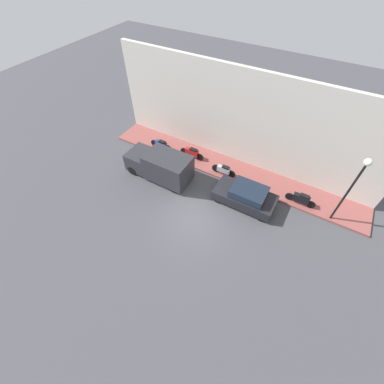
% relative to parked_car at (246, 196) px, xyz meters
% --- Properties ---
extents(ground_plane, '(60.00, 60.00, 0.00)m').
position_rel_parked_car_xyz_m(ground_plane, '(-2.72, 2.16, -0.66)').
color(ground_plane, '#47474C').
extents(sidewalk, '(2.34, 18.91, 0.15)m').
position_rel_parked_car_xyz_m(sidewalk, '(2.34, 2.16, -0.59)').
color(sidewalk, '#934C47').
rests_on(sidewalk, ground_plane).
extents(building_facade, '(0.30, 18.91, 6.81)m').
position_rel_parked_car_xyz_m(building_facade, '(3.67, 2.16, 2.74)').
color(building_facade, silver).
rests_on(building_facade, ground_plane).
extents(parked_car, '(1.84, 3.87, 1.38)m').
position_rel_parked_car_xyz_m(parked_car, '(0.00, 0.00, 0.00)').
color(parked_car, black).
rests_on(parked_car, ground_plane).
extents(delivery_van, '(1.93, 4.63, 2.02)m').
position_rel_parked_car_xyz_m(delivery_van, '(-0.65, 6.11, 0.36)').
color(delivery_van, '#2D2D33').
rests_on(delivery_van, ground_plane).
extents(motorcycle_blue, '(0.30, 1.84, 0.74)m').
position_rel_parked_car_xyz_m(motorcycle_blue, '(1.78, 7.72, -0.12)').
color(motorcycle_blue, navy).
rests_on(motorcycle_blue, sidewalk).
extents(scooter_silver, '(0.30, 1.77, 0.78)m').
position_rel_parked_car_xyz_m(scooter_silver, '(1.58, 2.26, -0.10)').
color(scooter_silver, '#B7B7BF').
rests_on(scooter_silver, sidewalk).
extents(motorcycle_red, '(0.30, 1.94, 0.83)m').
position_rel_parked_car_xyz_m(motorcycle_red, '(2.07, 5.12, -0.07)').
color(motorcycle_red, '#B21E1E').
rests_on(motorcycle_red, sidewalk).
extents(motorcycle_black, '(0.30, 1.89, 0.83)m').
position_rel_parked_car_xyz_m(motorcycle_black, '(1.60, -3.09, -0.08)').
color(motorcycle_black, black).
rests_on(motorcycle_black, sidewalk).
extents(streetlamp, '(0.40, 0.40, 4.71)m').
position_rel_parked_car_xyz_m(streetlamp, '(1.41, -5.05, 2.84)').
color(streetlamp, black).
rests_on(streetlamp, sidewalk).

